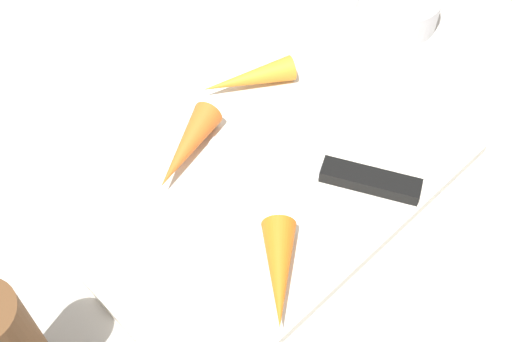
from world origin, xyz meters
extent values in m
plane|color=#ADA8A0|center=(0.00, 0.00, 0.00)|extent=(1.40, 1.40, 0.00)
cube|color=silver|center=(0.00, 0.00, 0.01)|extent=(0.36, 0.26, 0.01)
cube|color=#B7B7BC|center=(0.02, 0.01, 0.01)|extent=(0.07, 0.11, 0.00)
cube|color=black|center=(0.06, -0.08, 0.02)|extent=(0.06, 0.09, 0.01)
cone|color=orange|center=(0.07, 0.08, 0.02)|extent=(0.10, 0.06, 0.03)
cone|color=orange|center=(-0.07, -0.09, 0.03)|extent=(0.09, 0.09, 0.03)
cone|color=orange|center=(-0.04, 0.06, 0.03)|extent=(0.10, 0.06, 0.03)
cylinder|color=silver|center=(0.27, 0.05, 0.02)|extent=(0.09, 0.09, 0.04)
camera|label=1|loc=(-0.25, -0.26, 0.50)|focal=46.14mm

